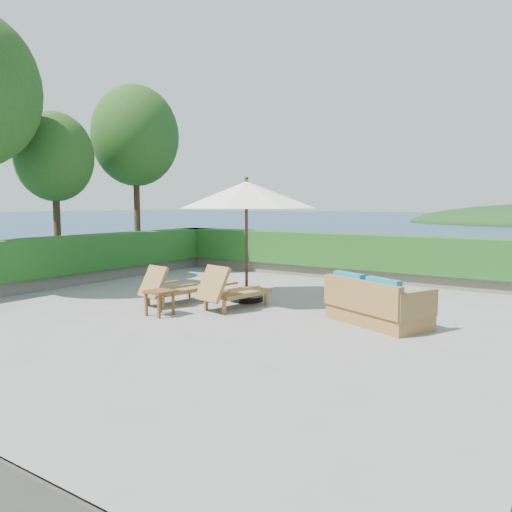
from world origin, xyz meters
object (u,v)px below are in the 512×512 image
Objects in this scene: patio_umbrella at (246,196)px; side_table at (160,295)px; lounge_left at (171,288)px; wicker_loveseat at (376,305)px; lounge_right at (231,290)px.

patio_umbrella reaches higher than side_table.
side_table is (0.60, -0.97, 0.05)m from lounge_left.
lounge_left is 1.14m from side_table.
wicker_loveseat reaches higher than side_table.
patio_umbrella is 7.79× the size of side_table.
wicker_loveseat is at bearing 23.77° from side_table.
wicker_loveseat is at bearing 17.92° from lounge_right.
lounge_left is 3.19× the size of side_table.
side_table is at bearing -131.89° from wicker_loveseat.
wicker_loveseat is at bearing -8.92° from patio_umbrella.
lounge_left is 0.93× the size of lounge_right.
side_table is (-0.81, -1.34, 0.02)m from lounge_right.
lounge_right is 3.43× the size of side_table.
patio_umbrella is at bearing -164.58° from wicker_loveseat.
patio_umbrella is at bearing 115.27° from lounge_right.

